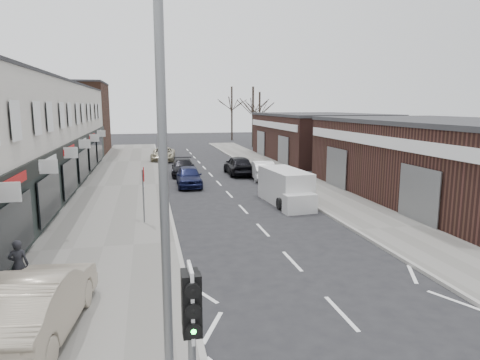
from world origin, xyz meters
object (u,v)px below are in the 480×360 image
white_van (286,188)px  parked_car_left_c (163,154)px  pedestrian (19,265)px  traffic_light (191,319)px  sedan_on_pavement (36,303)px  parked_car_right_b (238,165)px  parked_car_right_a (262,170)px  parked_car_left_b (183,167)px  street_lamp (174,160)px  warning_sign (144,179)px  parked_car_left_a (189,176)px

white_van → parked_car_left_c: white_van is taller
pedestrian → traffic_light: bearing=118.4°
white_van → sedan_on_pavement: (-10.33, -12.48, 0.01)m
traffic_light → sedan_on_pavement: traffic_light is taller
sedan_on_pavement → parked_car_right_b: bearing=-106.1°
traffic_light → parked_car_right_a: 26.33m
parked_car_left_b → parked_car_left_c: (-1.20, 9.62, 0.04)m
street_lamp → parked_car_right_a: size_ratio=1.86×
traffic_light → parked_car_right_b: bearing=76.5°
warning_sign → parked_car_right_a: warning_sign is taller
parked_car_right_a → street_lamp: bearing=76.5°
white_van → parked_car_left_a: white_van is taller
parked_car_left_b → parked_car_right_a: 6.48m
sedan_on_pavement → parked_car_left_b: sedan_on_pavement is taller
parked_car_left_b → parked_car_left_c: bearing=101.2°
traffic_light → parked_car_left_c: 37.82m
pedestrian → parked_car_left_b: size_ratio=0.35×
street_lamp → parked_car_left_a: street_lamp is taller
traffic_light → parked_car_left_b: (2.20, 28.16, -1.77)m
parked_car_left_a → parked_car_left_c: parked_car_left_a is taller
traffic_light → parked_car_left_b: size_ratio=0.70×
sedan_on_pavement → parked_car_left_a: (5.45, 18.93, -0.22)m
parked_car_left_b → pedestrian: bearing=-103.3°
pedestrian → parked_car_right_a: (12.28, 17.85, -0.18)m
traffic_light → sedan_on_pavement: (-3.25, 4.35, -1.49)m
white_van → traffic_light: bearing=-117.8°
warning_sign → parked_car_right_b: warning_sign is taller
parked_car_left_a → parked_car_left_c: bearing=96.6°
pedestrian → white_van: bearing=-142.9°
sedan_on_pavement → parked_car_right_b: 25.17m
warning_sign → parked_car_right_a: bearing=51.9°
parked_car_right_a → parked_car_right_b: (-1.30, 2.45, 0.07)m
street_lamp → parked_car_left_c: 36.78m
warning_sign → parked_car_right_b: 15.44m
white_van → parked_car_left_c: (-6.08, 20.94, -0.23)m
parked_car_right_b → street_lamp: bearing=75.5°
warning_sign → pedestrian: warning_sign is taller
white_van → parked_car_right_a: white_van is taller
pedestrian → parked_car_left_a: (6.58, 16.07, -0.18)m
pedestrian → parked_car_left_c: (5.38, 30.56, -0.21)m
parked_car_right_b → sedan_on_pavement: bearing=66.8°
sedan_on_pavement → parked_car_left_c: bearing=-90.3°
white_van → parked_car_right_b: 10.69m
parked_car_left_c → parked_car_right_b: (5.60, -10.26, 0.10)m
parked_car_right_b → parked_car_left_a: bearing=43.8°
traffic_light → street_lamp: 2.52m
white_van → pedestrian: size_ratio=3.33×
warning_sign → sedan_on_pavement: bearing=-104.4°
parked_car_right_b → white_van: bearing=92.4°
sedan_on_pavement → pedestrian: sedan_on_pavement is taller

